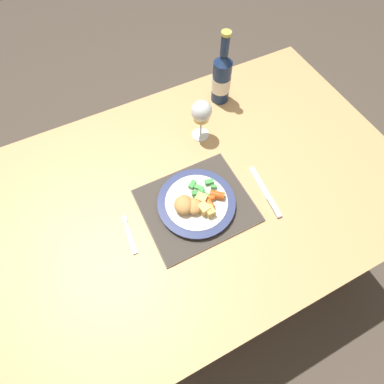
# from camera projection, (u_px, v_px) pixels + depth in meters

# --- Properties ---
(ground_plane) EXTENTS (6.00, 6.00, 0.00)m
(ground_plane) POSITION_uv_depth(u_px,v_px,m) (187.00, 260.00, 1.60)
(ground_plane) COLOR #4C4238
(dining_table) EXTENTS (1.49, 0.91, 0.74)m
(dining_table) POSITION_uv_depth(u_px,v_px,m) (184.00, 205.00, 1.03)
(dining_table) COLOR tan
(dining_table) RESTS_ON ground
(placemat) EXTENTS (0.33, 0.28, 0.01)m
(placemat) POSITION_uv_depth(u_px,v_px,m) (196.00, 205.00, 0.93)
(placemat) COLOR brown
(placemat) RESTS_ON dining_table
(dinner_plate) EXTENTS (0.24, 0.24, 0.02)m
(dinner_plate) POSITION_uv_depth(u_px,v_px,m) (196.00, 203.00, 0.92)
(dinner_plate) COLOR silver
(dinner_plate) RESTS_ON placemat
(breaded_croquettes) EXTENTS (0.09, 0.09, 0.04)m
(breaded_croquettes) POSITION_uv_depth(u_px,v_px,m) (186.00, 205.00, 0.89)
(breaded_croquettes) COLOR tan
(breaded_croquettes) RESTS_ON dinner_plate
(green_beans_pile) EXTENTS (0.08, 0.10, 0.02)m
(green_beans_pile) POSITION_uv_depth(u_px,v_px,m) (201.00, 191.00, 0.92)
(green_beans_pile) COLOR green
(green_beans_pile) RESTS_ON dinner_plate
(glazed_carrots) EXTENTS (0.08, 0.06, 0.02)m
(glazed_carrots) POSITION_uv_depth(u_px,v_px,m) (212.00, 199.00, 0.91)
(glazed_carrots) COLOR orange
(glazed_carrots) RESTS_ON dinner_plate
(fork) EXTENTS (0.03, 0.13, 0.01)m
(fork) POSITION_uv_depth(u_px,v_px,m) (130.00, 237.00, 0.88)
(fork) COLOR silver
(fork) RESTS_ON dining_table
(table_knife) EXTENTS (0.04, 0.20, 0.01)m
(table_knife) POSITION_uv_depth(u_px,v_px,m) (268.00, 196.00, 0.95)
(table_knife) COLOR silver
(table_knife) RESTS_ON dining_table
(wine_glass) EXTENTS (0.07, 0.07, 0.16)m
(wine_glass) POSITION_uv_depth(u_px,v_px,m) (201.00, 113.00, 0.97)
(wine_glass) COLOR silver
(wine_glass) RESTS_ON dining_table
(bottle) EXTENTS (0.07, 0.07, 0.27)m
(bottle) POSITION_uv_depth(u_px,v_px,m) (222.00, 78.00, 1.07)
(bottle) COLOR navy
(bottle) RESTS_ON dining_table
(roast_potatoes) EXTENTS (0.04, 0.08, 0.03)m
(roast_potatoes) POSITION_uv_depth(u_px,v_px,m) (205.00, 207.00, 0.89)
(roast_potatoes) COLOR #E5BC66
(roast_potatoes) RESTS_ON dinner_plate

